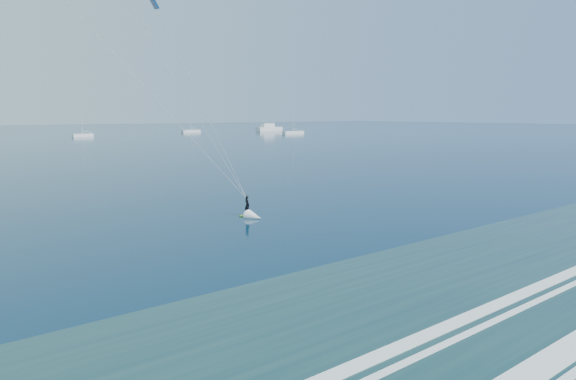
% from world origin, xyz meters
% --- Properties ---
extents(kitesurfer_rig, '(18.11, 4.82, 19.18)m').
position_xyz_m(kitesurfer_rig, '(-4.87, 32.40, 9.99)').
color(kitesurfer_rig, '#91E71B').
rests_on(kitesurfer_rig, ground).
extents(motor_yacht, '(14.14, 3.77, 5.96)m').
position_xyz_m(motor_yacht, '(133.08, 208.87, 1.54)').
color(motor_yacht, white).
rests_on(motor_yacht, ground).
extents(sailboat_3, '(7.36, 2.40, 10.40)m').
position_xyz_m(sailboat_3, '(38.31, 199.64, 0.67)').
color(sailboat_3, white).
rests_on(sailboat_3, ground).
extents(sailboat_4, '(9.05, 2.40, 12.31)m').
position_xyz_m(sailboat_4, '(93.34, 216.94, 0.69)').
color(sailboat_4, white).
rests_on(sailboat_4, ground).
extents(sailboat_5, '(10.52, 2.40, 14.01)m').
position_xyz_m(sailboat_5, '(119.88, 173.02, 0.70)').
color(sailboat_5, white).
rests_on(sailboat_5, ground).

